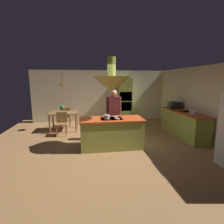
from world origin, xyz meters
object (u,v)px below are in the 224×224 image
object	(u,v)px
dining_table	(64,115)
kitchen_island	(112,133)
person_at_island	(114,111)
potted_plant_on_table	(62,108)
cup_on_table	(61,112)
cooking_pot_on_cooktop	(107,117)
oven_tower	(124,101)
canister_sugar	(191,112)
chair_by_back_wall	(66,115)
microwave_on_counter	(174,105)
canister_flour	(194,112)
chair_facing_island	(62,122)

from	to	relation	value
dining_table	kitchen_island	bearing A→B (deg)	-51.01
dining_table	person_at_island	bearing A→B (deg)	-36.63
person_at_island	potted_plant_on_table	size ratio (longest dim) A/B	5.79
cup_on_table	cooking_pot_on_cooktop	xyz separation A→B (m)	(1.60, -2.02, 0.19)
kitchen_island	dining_table	world-z (taller)	kitchen_island
oven_tower	dining_table	xyz separation A→B (m)	(-2.80, -1.14, -0.42)
kitchen_island	canister_sugar	size ratio (longest dim) A/B	12.97
chair_by_back_wall	microwave_on_counter	distance (m)	4.73
canister_flour	cooking_pot_on_cooktop	size ratio (longest dim) A/B	0.97
canister_sugar	microwave_on_counter	size ratio (longest dim) A/B	0.32
oven_tower	canister_sugar	distance (m)	3.36
oven_tower	chair_facing_island	xyz separation A→B (m)	(-2.80, -1.78, -0.57)
canister_flour	canister_sugar	size ratio (longest dim) A/B	1.18
kitchen_island	microwave_on_counter	distance (m)	3.28
dining_table	potted_plant_on_table	size ratio (longest dim) A/B	3.80
cup_on_table	microwave_on_counter	xyz separation A→B (m)	(4.60, -0.37, 0.25)
oven_tower	cup_on_table	xyz separation A→B (m)	(-2.86, -1.35, -0.27)
chair_by_back_wall	potted_plant_on_table	bearing A→B (deg)	86.72
chair_facing_island	canister_flour	world-z (taller)	canister_flour
dining_table	canister_sugar	size ratio (longest dim) A/B	7.71
potted_plant_on_table	cup_on_table	size ratio (longest dim) A/B	3.33
canister_sugar	chair_by_back_wall	bearing A→B (deg)	152.57
oven_tower	potted_plant_on_table	world-z (taller)	oven_tower
person_at_island	chair_facing_island	distance (m)	2.08
oven_tower	chair_facing_island	size ratio (longest dim) A/B	2.47
canister_flour	canister_sugar	distance (m)	0.18
canister_flour	person_at_island	bearing A→B (deg)	169.14
oven_tower	cooking_pot_on_cooktop	distance (m)	3.60
chair_facing_island	oven_tower	bearing A→B (deg)	32.38
person_at_island	potted_plant_on_table	world-z (taller)	person_at_island
cup_on_table	cooking_pot_on_cooktop	size ratio (longest dim) A/B	0.50
oven_tower	chair_facing_island	world-z (taller)	oven_tower
person_at_island	canister_sugar	size ratio (longest dim) A/B	11.75
chair_facing_island	canister_flour	bearing A→B (deg)	-15.65
chair_facing_island	cooking_pot_on_cooktop	bearing A→B (deg)	-46.05
cup_on_table	canister_sugar	bearing A→B (deg)	-18.29
cup_on_table	cooking_pot_on_cooktop	world-z (taller)	cooking_pot_on_cooktop
chair_facing_island	potted_plant_on_table	distance (m)	0.75
kitchen_island	dining_table	size ratio (longest dim) A/B	1.68
oven_tower	microwave_on_counter	distance (m)	2.45
dining_table	canister_sugar	world-z (taller)	canister_sugar
person_at_island	cup_on_table	distance (m)	2.27
canister_flour	microwave_on_counter	world-z (taller)	microwave_on_counter
cup_on_table	microwave_on_counter	size ratio (longest dim) A/B	0.20
dining_table	canister_flour	distance (m)	4.94
kitchen_island	potted_plant_on_table	bearing A→B (deg)	129.80
person_at_island	microwave_on_counter	bearing A→B (deg)	17.05
potted_plant_on_table	canister_flour	distance (m)	4.95
canister_sugar	kitchen_island	bearing A→B (deg)	-172.46
chair_facing_island	potted_plant_on_table	size ratio (longest dim) A/B	2.90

